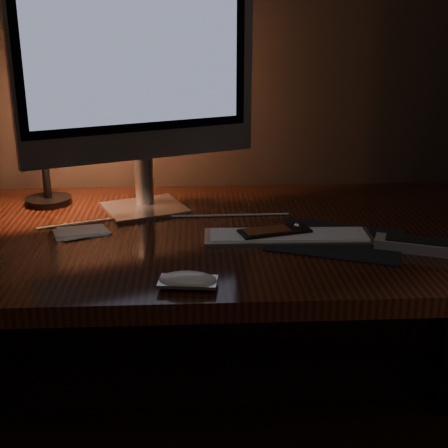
{
  "coord_description": "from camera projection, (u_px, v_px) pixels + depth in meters",
  "views": [
    {
      "loc": [
        -0.04,
        0.51,
        1.23
      ],
      "look_at": [
        0.02,
        1.73,
        0.81
      ],
      "focal_mm": 50.0,
      "sensor_mm": 36.0,
      "label": 1
    }
  ],
  "objects": [
    {
      "name": "keyboard",
      "position": [
        288.0,
        236.0,
        1.37
      ],
      "size": [
        0.37,
        0.11,
        0.01
      ],
      "primitive_type": "cube",
      "rotation": [
        0.0,
        0.0,
        -0.03
      ],
      "color": "silver",
      "rests_on": "desk"
    },
    {
      "name": "monitor",
      "position": [
        138.0,
        63.0,
        1.45
      ],
      "size": [
        0.55,
        0.25,
        0.61
      ],
      "rotation": [
        0.0,
        0.0,
        0.38
      ],
      "color": "silver",
      "rests_on": "desk"
    },
    {
      "name": "mousepad",
      "position": [
        337.0,
        240.0,
        1.36
      ],
      "size": [
        0.34,
        0.31,
        0.0
      ],
      "primitive_type": "cube",
      "rotation": [
        0.0,
        0.0,
        -0.38
      ],
      "color": "black",
      "rests_on": "desk"
    },
    {
      "name": "desk",
      "position": [
        210.0,
        269.0,
        1.54
      ],
      "size": [
        1.6,
        0.75,
        0.75
      ],
      "color": "#34160C",
      "rests_on": "ground"
    },
    {
      "name": "mouse",
      "position": [
        188.0,
        282.0,
        1.13
      ],
      "size": [
        0.11,
        0.07,
        0.02
      ],
      "primitive_type": "ellipsoid",
      "rotation": [
        0.0,
        0.0,
        -0.13
      ],
      "color": "white",
      "rests_on": "desk"
    },
    {
      "name": "cable",
      "position": [
        167.0,
        219.0,
        1.49
      ],
      "size": [
        0.59,
        0.1,
        0.01
      ],
      "primitive_type": "cylinder",
      "rotation": [
        0.0,
        1.57,
        0.15
      ],
      "color": "white",
      "rests_on": "desk"
    },
    {
      "name": "tv_remote",
      "position": [
        429.0,
        246.0,
        1.29
      ],
      "size": [
        0.22,
        0.13,
        0.03
      ],
      "rotation": [
        0.0,
        0.0,
        -0.37
      ],
      "color": "gray",
      "rests_on": "desk"
    },
    {
      "name": "media_remote",
      "position": [
        275.0,
        233.0,
        1.37
      ],
      "size": [
        0.17,
        0.1,
        0.03
      ],
      "rotation": [
        0.0,
        0.0,
        0.26
      ],
      "color": "black",
      "rests_on": "desk"
    },
    {
      "name": "desk_lamp",
      "position": [
        47.0,
        102.0,
        1.5
      ],
      "size": [
        0.2,
        0.21,
        0.4
      ],
      "rotation": [
        0.0,
        0.0,
        -0.23
      ],
      "color": "black",
      "rests_on": "desk"
    },
    {
      "name": "papers",
      "position": [
        81.0,
        232.0,
        1.4
      ],
      "size": [
        0.13,
        0.11,
        0.01
      ],
      "primitive_type": "cube",
      "rotation": [
        0.0,
        0.0,
        0.31
      ],
      "color": "white",
      "rests_on": "desk"
    }
  ]
}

